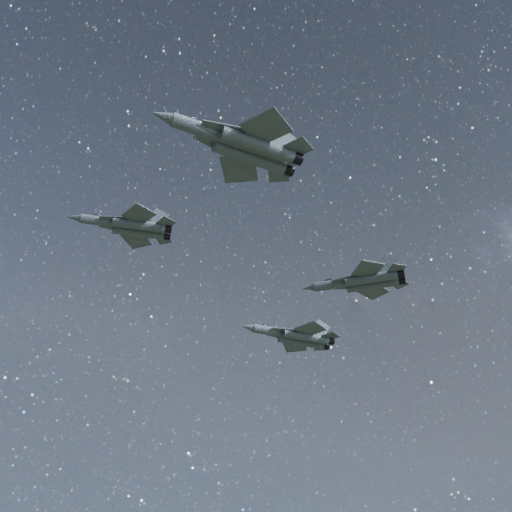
{
  "coord_description": "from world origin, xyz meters",
  "views": [
    {
      "loc": [
        -3.62,
        -73.12,
        102.72
      ],
      "look_at": [
        -1.07,
        -0.03,
        153.67
      ],
      "focal_mm": 42.0,
      "sensor_mm": 36.0,
      "label": 1
    }
  ],
  "objects": [
    {
      "name": "jet_slot",
      "position": [
        15.33,
        2.97,
        151.5
      ],
      "size": [
        16.47,
        11.06,
        4.16
      ],
      "rotation": [
        0.0,
        0.0,
        -0.31
      ],
      "color": "#394147"
    },
    {
      "name": "jet_left",
      "position": [
        6.98,
        23.28,
        152.43
      ],
      "size": [
        18.28,
        12.28,
        4.62
      ],
      "rotation": [
        0.0,
        0.0,
        0.31
      ],
      "color": "#394147"
    },
    {
      "name": "jet_lead",
      "position": [
        -19.27,
        -4.63,
        155.26
      ],
      "size": [
        15.62,
        10.76,
        3.92
      ],
      "rotation": [
        0.0,
        0.0,
        0.19
      ],
      "color": "#394147"
    },
    {
      "name": "jet_right",
      "position": [
        -3.52,
        -21.09,
        155.47
      ],
      "size": [
        19.78,
        13.01,
        5.08
      ],
      "rotation": [
        0.0,
        0.0,
        0.41
      ],
      "color": "#394147"
    }
  ]
}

